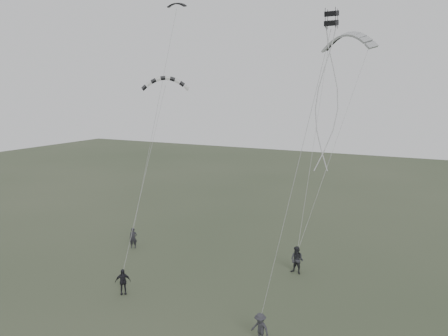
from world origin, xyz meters
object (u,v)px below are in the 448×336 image
at_px(flyer_center, 123,282).
at_px(kite_striped, 165,78).
at_px(flyer_far, 260,329).
at_px(kite_box, 332,18).
at_px(kite_pale_large, 348,34).
at_px(flyer_right, 297,260).
at_px(kite_dark_small, 177,4).
at_px(flyer_left, 133,238).

height_order(flyer_center, kite_striped, kite_striped).
relative_size(flyer_far, kite_striped, 0.49).
bearing_deg(kite_box, kite_pale_large, 100.86).
bearing_deg(flyer_right, kite_dark_small, 173.30).
xyz_separation_m(flyer_left, flyer_center, (4.60, -6.91, -0.02)).
relative_size(flyer_left, kite_box, 2.46).
distance_m(flyer_far, kite_dark_small, 26.01).
height_order(flyer_right, kite_pale_large, kite_pale_large).
bearing_deg(kite_dark_small, flyer_right, -23.15).
bearing_deg(kite_pale_large, flyer_center, -104.15).
relative_size(kite_dark_small, kite_box, 2.28).
relative_size(flyer_left, kite_striped, 0.51).
height_order(flyer_far, kite_dark_small, kite_dark_small).
relative_size(flyer_right, flyer_center, 1.18).
xyz_separation_m(kite_pale_large, kite_box, (1.88, -13.73, -0.90)).
height_order(flyer_center, kite_dark_small, kite_dark_small).
bearing_deg(kite_dark_small, kite_striped, -73.66).
bearing_deg(kite_striped, flyer_right, -22.63).
xyz_separation_m(flyer_right, kite_pale_large, (1.30, 7.57, 16.07)).
distance_m(flyer_right, kite_dark_small, 22.36).
relative_size(flyer_far, kite_pale_large, 0.37).
bearing_deg(kite_box, kite_striped, 164.16).
xyz_separation_m(kite_dark_small, kite_box, (14.92, -9.53, -3.56)).
bearing_deg(flyer_center, flyer_left, 83.98).
bearing_deg(kite_striped, flyer_far, -69.01).
distance_m(flyer_far, kite_pale_large, 23.37).
distance_m(flyer_left, flyer_right, 13.54).
xyz_separation_m(flyer_far, kite_pale_large, (0.36, 16.82, 16.22)).
height_order(flyer_left, kite_striped, kite_striped).
distance_m(kite_pale_large, kite_striped, 14.71).
bearing_deg(flyer_right, kite_striped, -159.79).
xyz_separation_m(flyer_left, flyer_far, (14.44, -8.19, -0.02)).
bearing_deg(kite_dark_small, kite_box, -39.70).
bearing_deg(flyer_left, kite_box, -45.78).
height_order(flyer_center, kite_pale_large, kite_pale_large).
xyz_separation_m(flyer_right, kite_striped, (-9.48, -1.83, 12.62)).
xyz_separation_m(flyer_center, flyer_far, (9.84, -1.29, -0.00)).
height_order(kite_pale_large, kite_box, kite_pale_large).
bearing_deg(kite_pale_large, flyer_far, -72.09).
height_order(flyer_left, kite_box, kite_box).
xyz_separation_m(flyer_left, flyer_right, (13.50, 1.06, 0.13)).
height_order(flyer_center, kite_box, kite_box).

